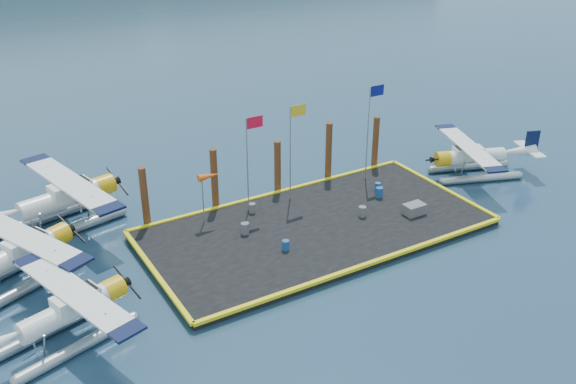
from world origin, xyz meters
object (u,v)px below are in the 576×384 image
at_px(seaplane_c, 65,201).
at_px(drum_0, 245,228).
at_px(drum_1, 362,211).
at_px(drum_5, 252,208).
at_px(seaplane_b, 21,256).
at_px(crate, 414,209).
at_px(piling_0, 145,199).
at_px(flagpole_yellow, 293,138).
at_px(seaplane_a, 70,313).
at_px(piling_4, 375,144).
at_px(drum_3, 286,245).
at_px(flagpole_blue, 371,119).
at_px(seaplane_d, 472,159).
at_px(windsock, 209,177).
at_px(piling_1, 215,181).
at_px(piling_3, 329,153).
at_px(drum_4, 379,192).
at_px(flagpole_red, 250,150).
at_px(piling_2, 278,169).
at_px(drum_2, 378,187).

relative_size(seaplane_c, drum_0, 15.43).
relative_size(drum_1, drum_5, 1.08).
relative_size(seaplane_b, crate, 7.05).
bearing_deg(crate, drum_0, 162.66).
bearing_deg(piling_0, flagpole_yellow, -9.86).
height_order(seaplane_a, piling_4, piling_4).
xyz_separation_m(seaplane_b, flagpole_yellow, (16.59, 0.36, 3.06)).
height_order(seaplane_c, drum_5, seaplane_c).
bearing_deg(seaplane_c, drum_3, 31.38).
xyz_separation_m(seaplane_c, piling_0, (3.95, -2.94, 0.39)).
distance_m(seaplane_a, flagpole_blue, 22.75).
height_order(seaplane_d, windsock, windsock).
relative_size(piling_1, piling_3, 0.98).
bearing_deg(seaplane_d, drum_4, 109.50).
height_order(seaplane_b, flagpole_red, flagpole_red).
height_order(drum_3, piling_2, piling_2).
height_order(seaplane_c, piling_1, piling_1).
relative_size(crate, piling_0, 0.32).
bearing_deg(crate, seaplane_a, -177.78).
distance_m(flagpole_red, piling_0, 6.84).
xyz_separation_m(drum_5, crate, (8.45, -5.23, 0.03)).
xyz_separation_m(seaplane_a, seaplane_b, (-1.02, 6.09, 0.06)).
relative_size(seaplane_c, flagpole_yellow, 1.68).
distance_m(drum_0, piling_2, 6.24).
bearing_deg(piling_4, piling_0, 180.00).
bearing_deg(crate, piling_1, 144.04).
distance_m(seaplane_d, drum_2, 7.62).
relative_size(crate, flagpole_blue, 0.20).
xyz_separation_m(seaplane_b, drum_2, (21.95, -1.58, -0.77)).
bearing_deg(crate, piling_3, 101.59).
distance_m(seaplane_a, crate, 20.88).
distance_m(crate, flagpole_blue, 6.93).
height_order(seaplane_a, piling_3, piling_3).
distance_m(seaplane_c, drum_4, 19.44).
bearing_deg(seaplane_d, drum_3, 118.47).
xyz_separation_m(crate, piling_2, (-5.49, 7.24, 1.18)).
relative_size(seaplane_d, windsock, 2.77).
bearing_deg(piling_0, drum_0, -42.69).
height_order(drum_2, crate, crate).
bearing_deg(piling_2, piling_4, 0.00).
relative_size(seaplane_a, piling_3, 2.08).
distance_m(seaplane_d, flagpole_red, 16.43).
height_order(flagpole_yellow, piling_1, flagpole_yellow).
xyz_separation_m(seaplane_b, drum_4, (21.44, -2.36, -0.71)).
bearing_deg(flagpole_red, crate, -34.28).
bearing_deg(flagpole_yellow, crate, -46.89).
xyz_separation_m(windsock, piling_3, (9.53, 1.60, -1.08)).
bearing_deg(drum_1, piling_2, 113.61).
bearing_deg(seaplane_c, drum_4, 55.31).
bearing_deg(windsock, crate, -27.14).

